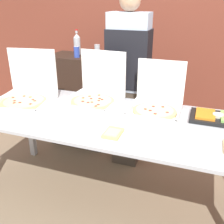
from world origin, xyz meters
name	(u,v)px	position (x,y,z in m)	size (l,w,h in m)	color
ground_plane	(112,200)	(0.00, 0.00, 0.00)	(16.00, 16.00, 0.00)	#847056
brick_wall_behind	(156,28)	(0.00, 1.70, 1.40)	(10.00, 0.06, 2.80)	brown
buffet_table	(112,127)	(0.00, 0.00, 0.78)	(2.44, 0.96, 0.86)	#B7BABF
pizza_box_far_right	(26,94)	(-0.86, 0.05, 0.95)	(0.54, 0.56, 0.47)	white
pizza_box_far_left	(156,104)	(0.31, 0.24, 0.94)	(0.42, 0.43, 0.42)	white
pizza_box_near_left	(96,94)	(-0.26, 0.27, 0.94)	(0.48, 0.50, 0.45)	white
paper_plate_front_left	(113,134)	(0.11, -0.28, 0.87)	(0.26, 0.26, 0.03)	white
veggie_tray	(218,118)	(0.81, 0.24, 0.89)	(0.42, 0.27, 0.05)	black
sideboard_podium	(81,101)	(-0.76, 0.95, 0.57)	(0.71, 0.44, 1.14)	black
soda_bottle	(77,44)	(-0.80, 1.01, 1.26)	(0.08, 0.08, 0.29)	#B7BCC1
soda_can_silver	(97,50)	(-0.56, 1.05, 1.20)	(0.07, 0.07, 0.12)	silver
soda_can_colored	(77,52)	(-0.73, 0.85, 1.20)	(0.07, 0.07, 0.12)	#334CB2
person_server_vest	(128,75)	(-0.07, 0.68, 1.04)	(0.42, 0.24, 1.84)	#473D33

